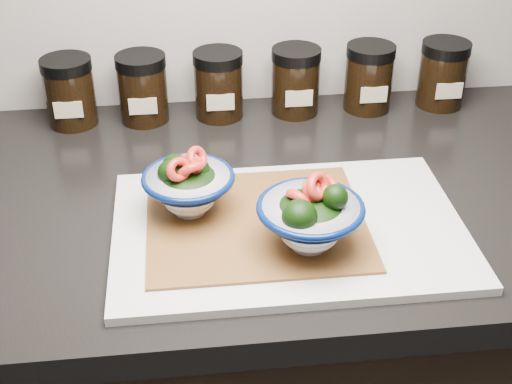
{
  "coord_description": "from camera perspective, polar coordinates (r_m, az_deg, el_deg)",
  "views": [
    {
      "loc": [
        -0.1,
        0.61,
        1.44
      ],
      "look_at": [
        -0.02,
        1.35,
        0.96
      ],
      "focal_mm": 50.0,
      "sensor_mm": 36.0,
      "label": 1
    }
  ],
  "objects": [
    {
      "name": "spice_jar_a",
      "position": [
        1.2,
        -14.69,
        7.78
      ],
      "size": [
        0.08,
        0.08,
        0.11
      ],
      "color": "black",
      "rests_on": "countertop"
    },
    {
      "name": "bowl_right",
      "position": [
        0.85,
        4.37,
        -2.06
      ],
      "size": [
        0.13,
        0.13,
        0.11
      ],
      "rotation": [
        0.0,
        0.0,
        -0.08
      ],
      "color": "white",
      "rests_on": "bamboo_mat"
    },
    {
      "name": "bowl_left",
      "position": [
        0.92,
        -5.45,
        0.5
      ],
      "size": [
        0.12,
        0.12,
        0.1
      ],
      "rotation": [
        0.0,
        0.0,
        0.42
      ],
      "color": "white",
      "rests_on": "bamboo_mat"
    },
    {
      "name": "spice_jar_d",
      "position": [
        1.2,
        3.18,
        8.87
      ],
      "size": [
        0.08,
        0.08,
        0.11
      ],
      "color": "black",
      "rests_on": "countertop"
    },
    {
      "name": "spice_jar_b",
      "position": [
        1.19,
        -9.06,
        8.21
      ],
      "size": [
        0.08,
        0.08,
        0.11
      ],
      "color": "black",
      "rests_on": "countertop"
    },
    {
      "name": "bamboo_mat",
      "position": [
        0.92,
        0.0,
        -2.41
      ],
      "size": [
        0.28,
        0.24,
        0.0
      ],
      "primitive_type": "cube",
      "color": "#9E682F",
      "rests_on": "cutting_board"
    },
    {
      "name": "spice_jar_f",
      "position": [
        1.27,
        14.71,
        9.13
      ],
      "size": [
        0.08,
        0.08,
        0.11
      ],
      "color": "black",
      "rests_on": "countertop"
    },
    {
      "name": "spice_jar_c",
      "position": [
        1.19,
        -3.01,
        8.59
      ],
      "size": [
        0.08,
        0.08,
        0.11
      ],
      "color": "black",
      "rests_on": "countertop"
    },
    {
      "name": "cutting_board",
      "position": [
        0.92,
        2.63,
        -2.98
      ],
      "size": [
        0.45,
        0.3,
        0.01
      ],
      "primitive_type": "cube",
      "color": "silver",
      "rests_on": "countertop"
    },
    {
      "name": "countertop",
      "position": [
        1.02,
        0.39,
        -0.76
      ],
      "size": [
        3.5,
        0.6,
        0.04
      ],
      "primitive_type": "cube",
      "color": "black",
      "rests_on": "cabinet"
    },
    {
      "name": "spice_jar_e",
      "position": [
        1.23,
        9.01,
        9.05
      ],
      "size": [
        0.08,
        0.08,
        0.11
      ],
      "color": "black",
      "rests_on": "countertop"
    }
  ]
}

